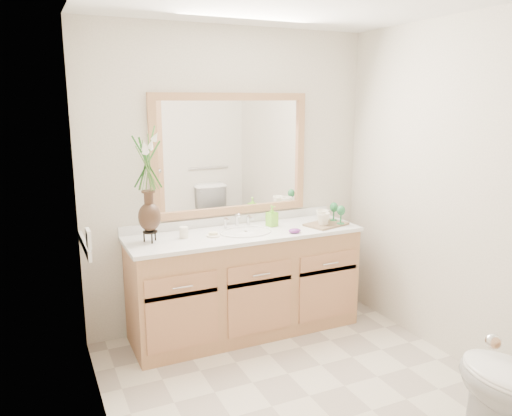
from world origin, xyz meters
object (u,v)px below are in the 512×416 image
tumbler (184,232)px  tray (326,224)px  flower_vase (147,169)px  soap_bottle (272,217)px

tumbler → tray: tumbler is taller
flower_vase → tumbler: (0.25, 0.00, -0.49)m
tray → soap_bottle: bearing=142.1°
soap_bottle → tray: bearing=-35.3°
flower_vase → tray: 1.52m
tumbler → soap_bottle: size_ratio=0.55×
soap_bottle → tray: (0.41, -0.16, -0.07)m
flower_vase → tray: size_ratio=2.35×
tumbler → soap_bottle: (0.76, 0.04, 0.03)m
flower_vase → soap_bottle: bearing=2.7°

